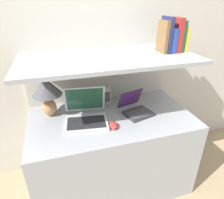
{
  "coord_description": "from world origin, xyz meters",
  "views": [
    {
      "loc": [
        -0.39,
        -0.96,
        1.56
      ],
      "look_at": [
        0.0,
        0.35,
        0.87
      ],
      "focal_mm": 32.0,
      "sensor_mm": 36.0,
      "label": 1
    }
  ],
  "objects_px": {
    "laptop_small": "(136,108)",
    "book_green": "(180,36)",
    "laptop_large": "(86,115)",
    "computer_mouse": "(113,125)",
    "book_navy": "(166,35)",
    "table_lamp": "(47,91)",
    "book_red": "(176,35)",
    "book_yellow": "(183,39)",
    "book_brown": "(163,37)",
    "book_blue": "(170,40)",
    "router_box": "(104,96)"
  },
  "relations": [
    {
      "from": "table_lamp",
      "to": "router_box",
      "type": "xyz_separation_m",
      "value": [
        0.48,
        0.09,
        -0.15
      ]
    },
    {
      "from": "book_green",
      "to": "book_navy",
      "type": "xyz_separation_m",
      "value": [
        -0.12,
        0.0,
        0.01
      ]
    },
    {
      "from": "laptop_large",
      "to": "book_blue",
      "type": "distance_m",
      "value": 0.87
    },
    {
      "from": "book_red",
      "to": "book_blue",
      "type": "relative_size",
      "value": 1.4
    },
    {
      "from": "book_yellow",
      "to": "book_brown",
      "type": "bearing_deg",
      "value": 180.0
    },
    {
      "from": "table_lamp",
      "to": "book_navy",
      "type": "height_order",
      "value": "book_navy"
    },
    {
      "from": "laptop_large",
      "to": "book_yellow",
      "type": "height_order",
      "value": "book_yellow"
    },
    {
      "from": "table_lamp",
      "to": "book_red",
      "type": "height_order",
      "value": "book_red"
    },
    {
      "from": "book_navy",
      "to": "router_box",
      "type": "bearing_deg",
      "value": 157.76
    },
    {
      "from": "book_navy",
      "to": "book_brown",
      "type": "bearing_deg",
      "value": 180.0
    },
    {
      "from": "book_green",
      "to": "book_brown",
      "type": "xyz_separation_m",
      "value": [
        -0.15,
        0.0,
        0.0
      ]
    },
    {
      "from": "book_red",
      "to": "book_blue",
      "type": "bearing_deg",
      "value": 180.0
    },
    {
      "from": "computer_mouse",
      "to": "book_navy",
      "type": "xyz_separation_m",
      "value": [
        0.48,
        0.22,
        0.58
      ]
    },
    {
      "from": "router_box",
      "to": "book_red",
      "type": "distance_m",
      "value": 0.77
    },
    {
      "from": "table_lamp",
      "to": "book_yellow",
      "type": "distance_m",
      "value": 1.13
    },
    {
      "from": "book_red",
      "to": "book_navy",
      "type": "height_order",
      "value": "book_navy"
    },
    {
      "from": "laptop_small",
      "to": "book_navy",
      "type": "distance_m",
      "value": 0.62
    },
    {
      "from": "book_blue",
      "to": "book_brown",
      "type": "relative_size",
      "value": 0.77
    },
    {
      "from": "table_lamp",
      "to": "book_navy",
      "type": "bearing_deg",
      "value": -5.65
    },
    {
      "from": "book_navy",
      "to": "laptop_large",
      "type": "bearing_deg",
      "value": -174.02
    },
    {
      "from": "computer_mouse",
      "to": "book_brown",
      "type": "distance_m",
      "value": 0.76
    },
    {
      "from": "laptop_small",
      "to": "book_red",
      "type": "distance_m",
      "value": 0.65
    },
    {
      "from": "table_lamp",
      "to": "book_yellow",
      "type": "bearing_deg",
      "value": -4.85
    },
    {
      "from": "laptop_small",
      "to": "book_green",
      "type": "height_order",
      "value": "book_green"
    },
    {
      "from": "laptop_large",
      "to": "computer_mouse",
      "type": "bearing_deg",
      "value": -40.09
    },
    {
      "from": "book_green",
      "to": "book_navy",
      "type": "height_order",
      "value": "book_navy"
    },
    {
      "from": "book_yellow",
      "to": "book_blue",
      "type": "bearing_deg",
      "value": 180.0
    },
    {
      "from": "table_lamp",
      "to": "computer_mouse",
      "type": "bearing_deg",
      "value": -35.1
    },
    {
      "from": "laptop_large",
      "to": "book_red",
      "type": "xyz_separation_m",
      "value": [
        0.74,
        0.07,
        0.55
      ]
    },
    {
      "from": "book_yellow",
      "to": "book_brown",
      "type": "xyz_separation_m",
      "value": [
        -0.18,
        0.0,
        0.03
      ]
    },
    {
      "from": "table_lamp",
      "to": "book_green",
      "type": "distance_m",
      "value": 1.11
    },
    {
      "from": "laptop_large",
      "to": "book_navy",
      "type": "bearing_deg",
      "value": 5.98
    },
    {
      "from": "laptop_large",
      "to": "book_brown",
      "type": "relative_size",
      "value": 1.53
    },
    {
      "from": "table_lamp",
      "to": "book_red",
      "type": "bearing_deg",
      "value": -5.21
    },
    {
      "from": "laptop_small",
      "to": "book_navy",
      "type": "relative_size",
      "value": 1.12
    },
    {
      "from": "table_lamp",
      "to": "book_navy",
      "type": "xyz_separation_m",
      "value": [
        0.92,
        -0.09,
        0.39
      ]
    },
    {
      "from": "book_green",
      "to": "book_red",
      "type": "xyz_separation_m",
      "value": [
        -0.04,
        0.0,
        0.01
      ]
    },
    {
      "from": "table_lamp",
      "to": "computer_mouse",
      "type": "xyz_separation_m",
      "value": [
        0.44,
        -0.31,
        -0.2
      ]
    },
    {
      "from": "laptop_large",
      "to": "book_red",
      "type": "relative_size",
      "value": 1.42
    },
    {
      "from": "book_blue",
      "to": "book_navy",
      "type": "distance_m",
      "value": 0.05
    },
    {
      "from": "book_brown",
      "to": "laptop_large",
      "type": "bearing_deg",
      "value": -173.75
    },
    {
      "from": "book_yellow",
      "to": "table_lamp",
      "type": "bearing_deg",
      "value": 175.15
    },
    {
      "from": "laptop_small",
      "to": "book_green",
      "type": "bearing_deg",
      "value": 10.37
    },
    {
      "from": "book_navy",
      "to": "book_red",
      "type": "bearing_deg",
      "value": 0.0
    },
    {
      "from": "book_yellow",
      "to": "book_green",
      "type": "xyz_separation_m",
      "value": [
        -0.03,
        0.0,
        0.03
      ]
    },
    {
      "from": "book_blue",
      "to": "book_yellow",
      "type": "bearing_deg",
      "value": 0.0
    },
    {
      "from": "laptop_large",
      "to": "computer_mouse",
      "type": "height_order",
      "value": "laptop_large"
    },
    {
      "from": "router_box",
      "to": "book_red",
      "type": "bearing_deg",
      "value": -19.14
    },
    {
      "from": "table_lamp",
      "to": "book_green",
      "type": "xyz_separation_m",
      "value": [
        1.04,
        -0.09,
        0.37
      ]
    },
    {
      "from": "book_red",
      "to": "book_blue",
      "type": "height_order",
      "value": "book_red"
    }
  ]
}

